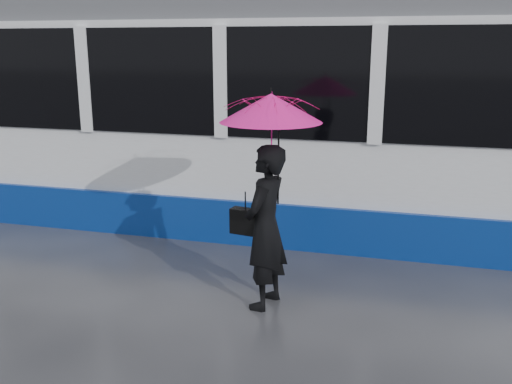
% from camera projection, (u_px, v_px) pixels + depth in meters
% --- Properties ---
extents(ground, '(90.00, 90.00, 0.00)m').
position_uv_depth(ground, '(184.00, 277.00, 6.78)').
color(ground, '#27272B').
rests_on(ground, ground).
extents(rails, '(34.00, 1.51, 0.02)m').
position_uv_depth(rails, '(244.00, 217.00, 9.11)').
color(rails, '#3F3D38').
rests_on(rails, ground).
extents(tram, '(26.00, 2.56, 3.35)m').
position_uv_depth(tram, '(157.00, 112.00, 9.07)').
color(tram, white).
rests_on(tram, ground).
extents(woman, '(0.52, 0.69, 1.72)m').
position_uv_depth(woman, '(265.00, 227.00, 5.84)').
color(woman, black).
rests_on(woman, ground).
extents(umbrella, '(1.17, 1.17, 1.16)m').
position_uv_depth(umbrella, '(271.00, 128.00, 5.57)').
color(umbrella, '#E21370').
rests_on(umbrella, ground).
extents(handbag, '(0.33, 0.18, 0.45)m').
position_uv_depth(handbag, '(245.00, 221.00, 5.91)').
color(handbag, black).
rests_on(handbag, ground).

